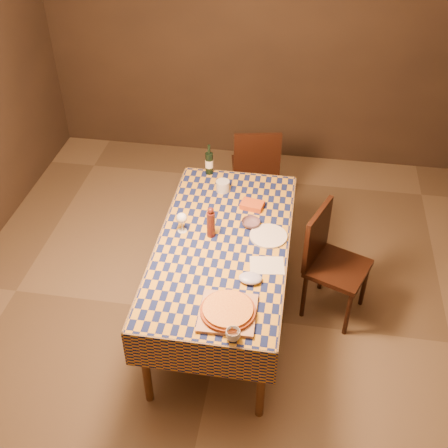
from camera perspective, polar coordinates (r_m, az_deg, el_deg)
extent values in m
plane|color=brown|center=(4.54, -0.10, -9.29)|extent=(5.00, 5.00, 0.00)
cube|color=#34271D|center=(5.88, 3.95, 18.51)|extent=(4.50, 0.10, 2.70)
cylinder|color=brown|center=(3.80, -8.00, -13.95)|extent=(0.06, 0.06, 0.75)
cylinder|color=brown|center=(3.70, 3.81, -15.52)|extent=(0.06, 0.06, 0.75)
cylinder|color=brown|center=(4.94, -2.94, 1.28)|extent=(0.06, 0.06, 0.75)
cylinder|color=brown|center=(4.86, 5.87, 0.42)|extent=(0.06, 0.06, 0.75)
cube|color=brown|center=(4.02, -0.11, -2.22)|extent=(0.90, 1.80, 0.03)
cube|color=brown|center=(4.01, -0.11, -2.00)|extent=(0.92, 1.82, 0.02)
cube|color=brown|center=(3.49, -2.56, -13.52)|extent=(0.94, 0.01, 0.30)
cube|color=brown|center=(4.81, 1.62, 3.77)|extent=(0.94, 0.01, 0.30)
cube|color=brown|center=(4.18, -6.42, -2.79)|extent=(0.01, 1.84, 0.30)
cube|color=brown|center=(4.07, 6.38, -4.15)|extent=(0.01, 1.84, 0.30)
cube|color=#B47B54|center=(3.50, 0.39, -9.03)|extent=(0.36, 0.36, 0.02)
cylinder|color=#8F3B17|center=(3.49, 0.39, -8.80)|extent=(0.36, 0.36, 0.02)
cylinder|color=orange|center=(3.48, 0.39, -8.61)|extent=(0.33, 0.33, 0.02)
cylinder|color=#461710|center=(4.00, -1.34, -0.05)|extent=(0.08, 0.08, 0.20)
sphere|color=#461710|center=(3.92, -1.37, 1.37)|extent=(0.05, 0.05, 0.05)
imported|color=#5D444E|center=(4.14, 2.74, 0.09)|extent=(0.16, 0.16, 0.04)
cylinder|color=white|center=(4.11, -4.25, -0.68)|extent=(0.08, 0.08, 0.00)
cylinder|color=white|center=(4.08, -4.28, -0.25)|extent=(0.01, 0.01, 0.07)
sphere|color=white|center=(4.04, -4.33, 0.61)|extent=(0.08, 0.08, 0.08)
ellipsoid|color=#420715|center=(4.04, -4.32, 0.51)|extent=(0.05, 0.05, 0.03)
cylinder|color=black|center=(4.67, -1.51, 6.18)|extent=(0.09, 0.09, 0.19)
cylinder|color=black|center=(4.59, -1.54, 7.59)|extent=(0.03, 0.03, 0.08)
cylinder|color=beige|center=(4.67, -1.51, 6.18)|extent=(0.09, 0.09, 0.07)
cylinder|color=silver|center=(4.48, -0.12, 3.88)|extent=(0.13, 0.13, 0.09)
cube|color=#BE4919|center=(4.32, 2.87, 1.94)|extent=(0.19, 0.15, 0.04)
cylinder|color=silver|center=(4.06, 4.53, -1.23)|extent=(0.31, 0.31, 0.02)
imported|color=silver|center=(3.36, 0.92, -11.19)|extent=(0.12, 0.12, 0.07)
cube|color=silver|center=(3.83, 4.39, -4.20)|extent=(0.25, 0.21, 0.00)
ellipsoid|color=#ABB1DB|center=(3.70, 2.70, -5.53)|extent=(0.19, 0.17, 0.05)
cube|color=black|center=(5.38, 3.12, 5.72)|extent=(0.49, 0.49, 0.04)
cube|color=black|center=(5.07, 3.39, 6.86)|extent=(0.42, 0.11, 0.46)
cylinder|color=black|center=(5.67, 4.72, 4.75)|extent=(0.04, 0.04, 0.43)
cylinder|color=black|center=(5.64, 1.07, 4.69)|extent=(0.04, 0.04, 0.43)
cylinder|color=black|center=(5.38, 5.10, 2.60)|extent=(0.04, 0.04, 0.43)
cylinder|color=black|center=(5.35, 1.26, 2.53)|extent=(0.04, 0.04, 0.43)
cube|color=black|center=(4.35, 11.52, -4.45)|extent=(0.55, 0.55, 0.04)
cube|color=black|center=(4.23, 9.45, -1.07)|extent=(0.19, 0.40, 0.46)
cylinder|color=black|center=(4.36, 12.46, -8.91)|extent=(0.04, 0.04, 0.43)
cylinder|color=black|center=(4.61, 14.05, -6.00)|extent=(0.04, 0.04, 0.43)
cylinder|color=black|center=(4.43, 8.11, -7.27)|extent=(0.04, 0.04, 0.43)
cylinder|color=black|center=(4.68, 9.93, -4.50)|extent=(0.04, 0.04, 0.43)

